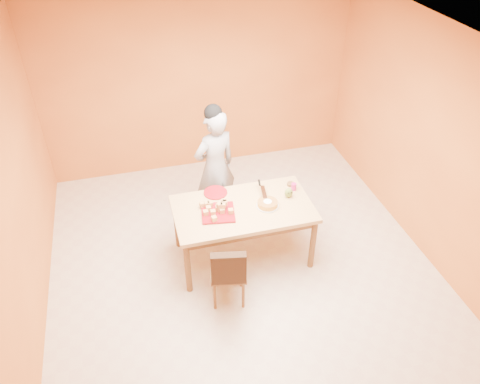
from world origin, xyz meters
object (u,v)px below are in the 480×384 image
object	(u,v)px
dining_table	(243,214)
checker_tin	(291,184)
dining_chair	(228,271)
magenta_glass	(294,187)
pastry_platter	(218,213)
sponge_cake	(268,203)
person	(215,167)
red_dinner_plate	(215,193)
egg_ornament	(289,193)

from	to	relation	value
dining_table	checker_tin	xyz separation A→B (m)	(0.68, 0.27, 0.11)
dining_chair	magenta_glass	xyz separation A→B (m)	(1.01, 0.79, 0.37)
checker_tin	pastry_platter	bearing A→B (deg)	-162.74
dining_chair	sponge_cake	bearing A→B (deg)	54.39
person	dining_chair	bearing A→B (deg)	63.30
pastry_platter	dining_table	bearing A→B (deg)	6.66
dining_table	checker_tin	distance (m)	0.74
dining_table	dining_chair	distance (m)	0.74
red_dinner_plate	magenta_glass	xyz separation A→B (m)	(0.93, -0.18, 0.04)
person	egg_ornament	size ratio (longest dim) A/B	12.78
sponge_cake	checker_tin	xyz separation A→B (m)	(0.40, 0.32, -0.02)
egg_ornament	checker_tin	size ratio (longest dim) A/B	1.32
dining_chair	magenta_glass	bearing A→B (deg)	49.37
dining_chair	checker_tin	xyz separation A→B (m)	(1.01, 0.89, 0.34)
magenta_glass	checker_tin	world-z (taller)	magenta_glass
dining_chair	checker_tin	distance (m)	1.39
pastry_platter	magenta_glass	size ratio (longest dim) A/B	4.10
sponge_cake	egg_ornament	xyz separation A→B (m)	(0.29, 0.10, 0.02)
person	pastry_platter	distance (m)	0.90
egg_ornament	checker_tin	xyz separation A→B (m)	(0.11, 0.22, -0.05)
dining_table	sponge_cake	bearing A→B (deg)	-10.59
person	magenta_glass	bearing A→B (deg)	121.38
checker_tin	dining_table	bearing A→B (deg)	-158.32
pastry_platter	checker_tin	size ratio (longest dim) A/B	3.89
dining_chair	pastry_platter	xyz separation A→B (m)	(0.03, 0.59, 0.34)
magenta_glass	checker_tin	distance (m)	0.10
sponge_cake	magenta_glass	distance (m)	0.46
person	sponge_cake	bearing A→B (deg)	95.77
pastry_platter	checker_tin	world-z (taller)	checker_tin
red_dinner_plate	sponge_cake	world-z (taller)	sponge_cake
dining_table	dining_chair	size ratio (longest dim) A/B	1.92
dining_chair	pastry_platter	bearing A→B (deg)	98.51
dining_chair	egg_ornament	xyz separation A→B (m)	(0.90, 0.67, 0.39)
dining_table	egg_ornament	distance (m)	0.59
egg_ornament	sponge_cake	bearing A→B (deg)	-160.74
dining_table	red_dinner_plate	xyz separation A→B (m)	(-0.25, 0.35, 0.10)
dining_chair	checker_tin	world-z (taller)	dining_chair
person	sponge_cake	size ratio (longest dim) A/B	6.83
sponge_cake	magenta_glass	xyz separation A→B (m)	(0.40, 0.22, 0.01)
dining_chair	person	size ratio (longest dim) A/B	0.52
red_dinner_plate	sponge_cake	size ratio (longest dim) A/B	1.21
magenta_glass	pastry_platter	bearing A→B (deg)	-168.19
pastry_platter	sponge_cake	world-z (taller)	sponge_cake
dining_chair	egg_ornament	bearing A→B (deg)	47.97
dining_chair	red_dinner_plate	world-z (taller)	dining_chair
checker_tin	magenta_glass	bearing A→B (deg)	-90.00
checker_tin	egg_ornament	bearing A→B (deg)	-116.37
sponge_cake	egg_ornament	world-z (taller)	egg_ornament
person	magenta_glass	distance (m)	1.06
person	sponge_cake	distance (m)	0.99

